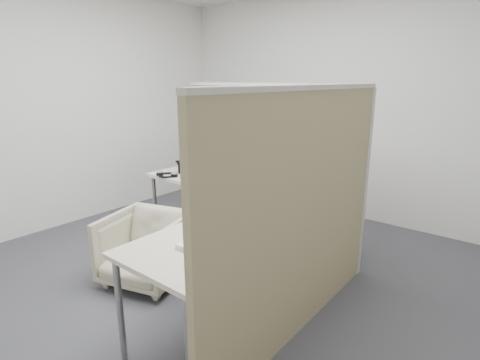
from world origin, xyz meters
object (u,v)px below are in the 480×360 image
Objects in this scene: desk at (233,203)px; monitor_left at (276,154)px; office_chair at (146,245)px; keyboard at (258,192)px.

monitor_left is (0.02, 0.60, 0.32)m from desk.
desk is at bearing 23.39° from office_chair.
desk is at bearing -109.94° from monitor_left.
office_chair is at bearing -139.61° from desk.
monitor_left is (0.57, 1.07, 0.68)m from office_chair.
office_chair is (-0.56, -0.47, -0.36)m from desk.
keyboard reaches higher than office_chair.
keyboard reaches higher than desk.
keyboard is (0.08, 0.23, 0.05)m from desk.
desk is 4.29× the size of monitor_left.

